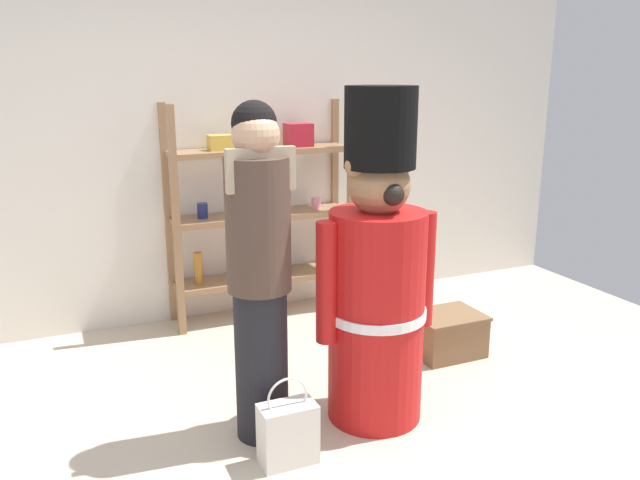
# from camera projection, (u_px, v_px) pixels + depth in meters

# --- Properties ---
(ground_plane) EXTENTS (6.40, 6.40, 0.00)m
(ground_plane) POSITION_uv_depth(u_px,v_px,m) (314.00, 467.00, 3.01)
(ground_plane) COLOR beige
(back_wall) EXTENTS (6.40, 0.12, 2.60)m
(back_wall) POSITION_uv_depth(u_px,v_px,m) (194.00, 142.00, 4.62)
(back_wall) COLOR silver
(back_wall) RESTS_ON ground_plane
(merchandise_shelf) EXTENTS (1.37, 0.35, 1.59)m
(merchandise_shelf) POSITION_uv_depth(u_px,v_px,m) (263.00, 210.00, 4.72)
(merchandise_shelf) COLOR #93704C
(merchandise_shelf) RESTS_ON ground_plane
(teddy_bear_guard) EXTENTS (0.67, 0.52, 1.73)m
(teddy_bear_guard) POSITION_uv_depth(u_px,v_px,m) (377.00, 282.00, 3.28)
(teddy_bear_guard) COLOR red
(teddy_bear_guard) RESTS_ON ground_plane
(person_shopper) EXTENTS (0.32, 0.31, 1.67)m
(person_shopper) POSITION_uv_depth(u_px,v_px,m) (259.00, 267.00, 3.07)
(person_shopper) COLOR black
(person_shopper) RESTS_ON ground_plane
(shopping_bag) EXTENTS (0.27, 0.15, 0.44)m
(shopping_bag) POSITION_uv_depth(u_px,v_px,m) (288.00, 432.00, 3.01)
(shopping_bag) COLOR silver
(shopping_bag) RESTS_ON ground_plane
(display_crate) EXTENTS (0.44, 0.36, 0.28)m
(display_crate) POSITION_uv_depth(u_px,v_px,m) (447.00, 334.00, 4.18)
(display_crate) COLOR brown
(display_crate) RESTS_ON ground_plane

